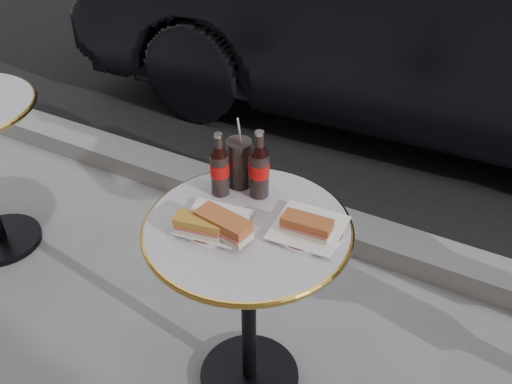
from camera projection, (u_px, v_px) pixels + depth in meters
The scene contains 12 objects.
ground at pixel (249, 378), 2.10m from camera, with size 80.00×80.00×0.00m, color gray.
curb at pixel (342, 230), 2.70m from camera, with size 40.00×0.20×0.12m, color gray.
bistro_table at pixel (249, 311), 1.88m from camera, with size 0.62×0.62×0.73m, color #BAB2C4, non-canonical shape.
plate_left at pixel (214, 224), 1.66m from camera, with size 0.19×0.19×0.01m, color white.
plate_right at pixel (308, 230), 1.64m from camera, with size 0.21×0.21×0.01m, color white.
sandwich_left_a at pixel (200, 226), 1.60m from camera, with size 0.14×0.06×0.05m, color #B67E2E.
sandwich_left_b at pixel (223, 226), 1.60m from camera, with size 0.17×0.08×0.06m, color #AF592C.
sandwich_right at pixel (307, 227), 1.60m from camera, with size 0.14×0.07×0.05m, color #A6522A.
cola_bottle_left at pixel (219, 164), 1.73m from camera, with size 0.06×0.06×0.21m, color black, non-canonical shape.
cola_bottle_right at pixel (259, 164), 1.72m from camera, with size 0.06×0.06×0.23m, color black, non-canonical shape.
cola_glass at pixel (239, 163), 1.78m from camera, with size 0.08×0.08×0.16m, color black.
parked_car at pixel (440, 8), 3.30m from camera, with size 4.27×1.48×1.40m, color black.
Camera 1 is at (0.64, -1.11, 1.79)m, focal length 40.00 mm.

